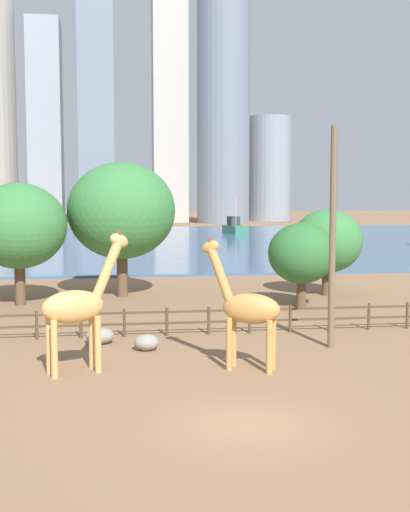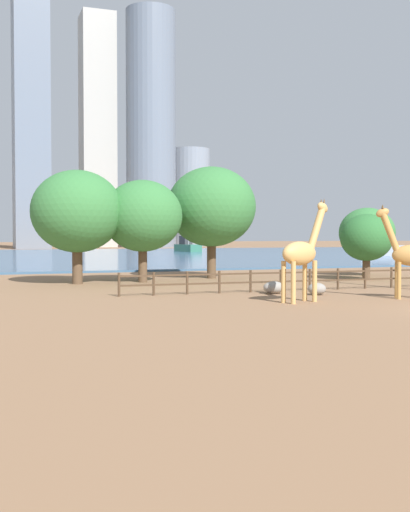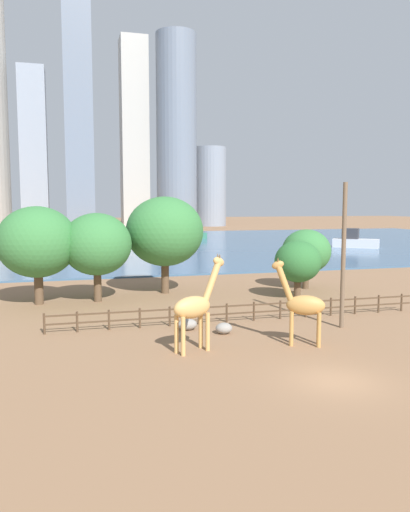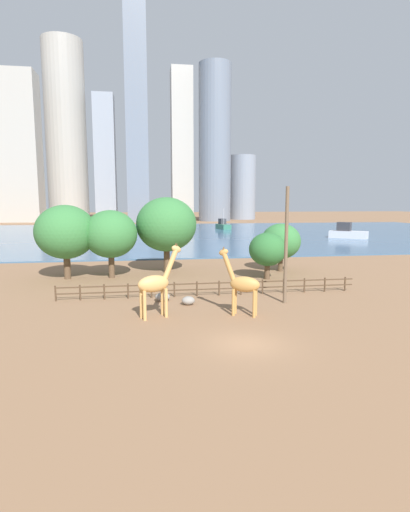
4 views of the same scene
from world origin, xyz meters
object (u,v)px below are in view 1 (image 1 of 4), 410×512
tree_center_broad (122,211)px  boulder_by_pole (147,342)px  tree_right_tall (19,226)px  boat_ferry (235,228)px  tree_left_small (302,254)px  boulder_near_fence (100,336)px  tree_right_small (327,241)px  giraffe_companion (78,306)px  utility_pole (333,238)px  giraffe_tall (247,308)px

tree_center_broad → boulder_by_pole: bearing=-86.7°
tree_right_tall → boat_ferry: 74.89m
tree_center_broad → tree_right_tall: 6.54m
boulder_by_pole → tree_left_small: 13.46m
boulder_near_fence → tree_right_small: (14.33, 12.22, 3.16)m
boulder_by_pole → tree_left_small: tree_left_small is taller
tree_left_small → boat_ferry: bearing=82.4°
giraffe_companion → boat_ferry: bearing=54.5°
giraffe_companion → boulder_near_fence: 5.05m
boulder_near_fence → boat_ferry: bearing=75.4°
utility_pole → boulder_near_fence: size_ratio=7.58×
tree_left_small → tree_right_small: 5.39m
tree_right_small → boat_ferry: bearing=84.4°
utility_pole → boulder_near_fence: 10.83m
boulder_by_pole → tree_right_small: 18.74m
giraffe_tall → giraffe_companion: 6.13m
giraffe_companion → boulder_near_fence: giraffe_companion is taller
boulder_by_pole → tree_right_tall: bearing=118.8°
giraffe_companion → tree_center_broad: (1.75, 17.94, 3.06)m
utility_pole → giraffe_tall: bearing=-145.3°
tree_right_tall → boulder_by_pole: bearing=-61.2°
giraffe_companion → tree_right_small: size_ratio=0.94×
giraffe_companion → tree_left_small: (11.96, 12.31, 0.69)m
giraffe_companion → tree_right_tall: 16.31m
tree_center_broad → tree_right_small: 13.42m
boulder_by_pole → tree_center_broad: (-0.85, 14.88, 5.17)m
tree_left_small → boat_ferry: (9.76, 73.40, -1.94)m
giraffe_companion → boulder_by_pole: bearing=28.5°
utility_pole → boat_ferry: bearing=82.2°
tree_right_tall → giraffe_tall: bearing=-57.0°
tree_right_small → boat_ferry: size_ratio=0.80×
tree_right_tall → tree_right_small: bearing=3.6°
giraffe_companion → boat_ferry: boat_ferry is taller
tree_center_broad → boat_ferry: bearing=73.6°
giraffe_companion → tree_left_small: giraffe_companion is taller
tree_center_broad → boat_ferry: tree_center_broad is taller
tree_center_broad → boat_ferry: (19.97, 67.77, -4.31)m
tree_right_tall → tree_left_small: bearing=-11.3°
utility_pole → tree_right_tall: size_ratio=1.29×
giraffe_tall → utility_pole: 5.69m
utility_pole → tree_right_tall: bearing=138.3°
giraffe_tall → tree_center_broad: bearing=-50.3°
tree_left_small → giraffe_companion: bearing=-134.2°
tree_left_small → utility_pole: bearing=-99.2°
utility_pole → tree_center_broad: size_ratio=1.08×
tree_left_small → boat_ferry: boat_ferry is taller
giraffe_companion → boat_ferry: 88.43m
boulder_by_pole → tree_center_broad: tree_center_broad is taller
utility_pole → tree_left_small: size_ratio=1.89×
boat_ferry → tree_center_broad: bearing=-26.4°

